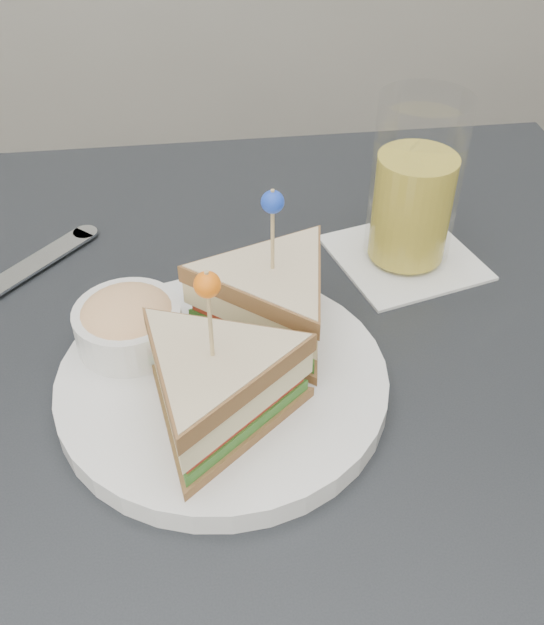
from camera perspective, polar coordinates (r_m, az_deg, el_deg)
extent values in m
cube|color=black|center=(0.56, -0.89, -5.87)|extent=(0.80, 0.80, 0.03)
cylinder|color=black|center=(1.11, -21.31, -7.69)|extent=(0.04, 0.04, 0.72)
cylinder|color=black|center=(1.14, 15.01, -4.60)|extent=(0.04, 0.04, 0.72)
cylinder|color=white|center=(0.53, -4.03, -5.89)|extent=(0.28, 0.28, 0.01)
cylinder|color=white|center=(0.52, -4.08, -5.16)|extent=(0.28, 0.28, 0.00)
cylinder|color=tan|center=(0.43, -5.09, -0.80)|extent=(0.00, 0.00, 0.08)
sphere|color=orange|center=(0.41, -5.33, 2.29)|extent=(0.02, 0.02, 0.02)
cylinder|color=tan|center=(0.50, 0.05, 6.18)|extent=(0.00, 0.00, 0.08)
sphere|color=#193CBB|center=(0.48, 0.05, 9.05)|extent=(0.02, 0.02, 0.02)
cylinder|color=white|center=(0.54, -11.61, -1.27)|extent=(0.09, 0.09, 0.04)
ellipsoid|color=#E0B772|center=(0.54, -11.79, -0.24)|extent=(0.08, 0.08, 0.03)
cube|color=silver|center=(0.68, -18.95, 3.74)|extent=(0.10, 0.11, 0.00)
cylinder|color=silver|center=(0.71, -15.05, 6.33)|extent=(0.03, 0.03, 0.00)
cube|color=white|center=(0.67, 10.77, 4.48)|extent=(0.15, 0.15, 0.00)
cylinder|color=gold|center=(0.64, 11.37, 8.46)|extent=(0.09, 0.09, 0.10)
cylinder|color=white|center=(0.63, 11.65, 10.35)|extent=(0.10, 0.10, 0.16)
cube|color=white|center=(0.63, 12.33, 12.48)|extent=(0.03, 0.03, 0.02)
cube|color=white|center=(0.61, 11.16, 11.23)|extent=(0.02, 0.02, 0.02)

